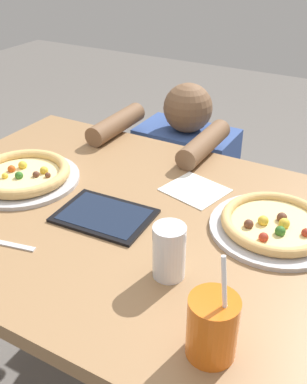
{
  "coord_description": "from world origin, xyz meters",
  "views": [
    {
      "loc": [
        0.56,
        -0.83,
        1.4
      ],
      "look_at": [
        0.05,
        0.08,
        0.78
      ],
      "focal_mm": 42.53,
      "sensor_mm": 36.0,
      "label": 1
    }
  ],
  "objects_px": {
    "drink_cup_colored": "(212,327)",
    "tablet": "(104,216)",
    "pizza_near": "(23,175)",
    "diner_seated": "(183,199)",
    "pizza_far": "(275,225)",
    "water_cup_clear": "(169,251)"
  },
  "relations": [
    {
      "from": "drink_cup_colored",
      "to": "tablet",
      "type": "distance_m",
      "value": 0.49
    },
    {
      "from": "pizza_near",
      "to": "diner_seated",
      "type": "xyz_separation_m",
      "value": [
        0.21,
        0.65,
        -0.36
      ]
    },
    {
      "from": "drink_cup_colored",
      "to": "diner_seated",
      "type": "relative_size",
      "value": 0.24
    },
    {
      "from": "pizza_far",
      "to": "water_cup_clear",
      "type": "xyz_separation_m",
      "value": [
        -0.15,
        -0.27,
        0.05
      ]
    },
    {
      "from": "water_cup_clear",
      "to": "tablet",
      "type": "height_order",
      "value": "water_cup_clear"
    },
    {
      "from": "water_cup_clear",
      "to": "diner_seated",
      "type": "distance_m",
      "value": 0.96
    },
    {
      "from": "pizza_near",
      "to": "tablet",
      "type": "bearing_deg",
      "value": -7.0
    },
    {
      "from": "pizza_far",
      "to": "diner_seated",
      "type": "bearing_deg",
      "value": 133.15
    },
    {
      "from": "tablet",
      "to": "drink_cup_colored",
      "type": "bearing_deg",
      "value": -32.5
    },
    {
      "from": "pizza_near",
      "to": "tablet",
      "type": "height_order",
      "value": "pizza_near"
    },
    {
      "from": "drink_cup_colored",
      "to": "diner_seated",
      "type": "distance_m",
      "value": 1.15
    },
    {
      "from": "pizza_near",
      "to": "pizza_far",
      "type": "relative_size",
      "value": 1.02
    },
    {
      "from": "pizza_near",
      "to": "pizza_far",
      "type": "xyz_separation_m",
      "value": [
        0.71,
        0.12,
        -0.0
      ]
    },
    {
      "from": "water_cup_clear",
      "to": "tablet",
      "type": "xyz_separation_m",
      "value": [
        -0.25,
        0.11,
        -0.06
      ]
    },
    {
      "from": "pizza_far",
      "to": "drink_cup_colored",
      "type": "relative_size",
      "value": 1.49
    },
    {
      "from": "pizza_near",
      "to": "tablet",
      "type": "xyz_separation_m",
      "value": [
        0.31,
        -0.04,
        -0.02
      ]
    },
    {
      "from": "diner_seated",
      "to": "tablet",
      "type": "bearing_deg",
      "value": -81.68
    },
    {
      "from": "pizza_near",
      "to": "tablet",
      "type": "relative_size",
      "value": 1.32
    },
    {
      "from": "tablet",
      "to": "diner_seated",
      "type": "bearing_deg",
      "value": 98.32
    },
    {
      "from": "pizza_far",
      "to": "tablet",
      "type": "relative_size",
      "value": 1.28
    },
    {
      "from": "tablet",
      "to": "pizza_far",
      "type": "bearing_deg",
      "value": 21.53
    },
    {
      "from": "pizza_far",
      "to": "diner_seated",
      "type": "distance_m",
      "value": 0.81
    }
  ]
}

